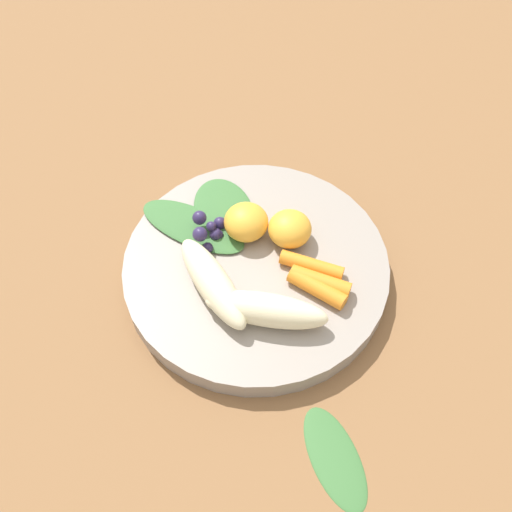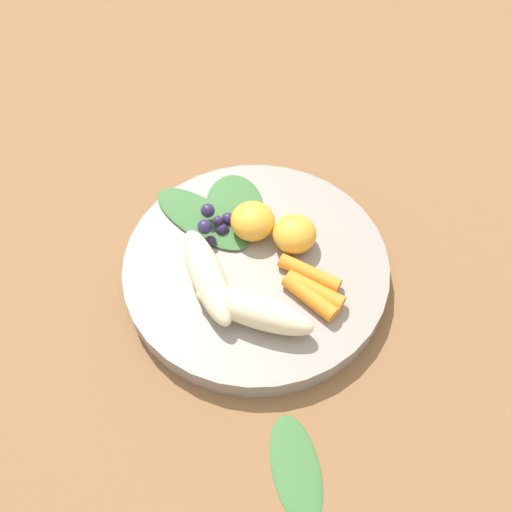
{
  "view_description": "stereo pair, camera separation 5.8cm",
  "coord_description": "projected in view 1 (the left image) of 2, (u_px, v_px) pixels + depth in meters",
  "views": [
    {
      "loc": [
        0.25,
        -0.22,
        0.5
      ],
      "look_at": [
        0.0,
        0.0,
        0.03
      ],
      "focal_mm": 41.87,
      "sensor_mm": 36.0,
      "label": 1
    },
    {
      "loc": [
        0.29,
        -0.17,
        0.5
      ],
      "look_at": [
        0.0,
        0.0,
        0.03
      ],
      "focal_mm": 41.87,
      "sensor_mm": 36.0,
      "label": 2
    }
  ],
  "objects": [
    {
      "name": "ground_plane",
      "position": [
        256.0,
        275.0,
        0.6
      ],
      "size": [
        2.4,
        2.4,
        0.0
      ],
      "primitive_type": "plane",
      "color": "brown"
    },
    {
      "name": "bowl",
      "position": [
        256.0,
        268.0,
        0.59
      ],
      "size": [
        0.26,
        0.26,
        0.02
      ],
      "primitive_type": "cylinder",
      "color": "gray",
      "rests_on": "ground_plane"
    },
    {
      "name": "banana_peeled_left",
      "position": [
        266.0,
        310.0,
        0.54
      ],
      "size": [
        0.11,
        0.1,
        0.03
      ],
      "primitive_type": "ellipsoid",
      "rotation": [
        0.0,
        0.0,
        6.97
      ],
      "color": "beige",
      "rests_on": "bowl"
    },
    {
      "name": "banana_peeled_right",
      "position": [
        214.0,
        284.0,
        0.55
      ],
      "size": [
        0.12,
        0.05,
        0.03
      ],
      "primitive_type": "ellipsoid",
      "rotation": [
        0.0,
        0.0,
        6.12
      ],
      "color": "beige",
      "rests_on": "bowl"
    },
    {
      "name": "orange_segment_near",
      "position": [
        246.0,
        222.0,
        0.59
      ],
      "size": [
        0.04,
        0.04,
        0.03
      ],
      "primitive_type": "ellipsoid",
      "color": "#F4A833",
      "rests_on": "bowl"
    },
    {
      "name": "orange_segment_far",
      "position": [
        291.0,
        230.0,
        0.59
      ],
      "size": [
        0.04,
        0.04,
        0.03
      ],
      "primitive_type": "ellipsoid",
      "color": "#F4A833",
      "rests_on": "bowl"
    },
    {
      "name": "carrot_front",
      "position": [
        317.0,
        288.0,
        0.56
      ],
      "size": [
        0.06,
        0.03,
        0.02
      ],
      "primitive_type": "cylinder",
      "rotation": [
        0.0,
        1.57,
        6.55
      ],
      "color": "orange",
      "rests_on": "bowl"
    },
    {
      "name": "carrot_mid_left",
      "position": [
        320.0,
        282.0,
        0.56
      ],
      "size": [
        0.06,
        0.04,
        0.02
      ],
      "primitive_type": "cylinder",
      "rotation": [
        0.0,
        1.57,
        6.77
      ],
      "color": "orange",
      "rests_on": "bowl"
    },
    {
      "name": "carrot_mid_right",
      "position": [
        312.0,
        265.0,
        0.57
      ],
      "size": [
        0.06,
        0.04,
        0.01
      ],
      "primitive_type": "cylinder",
      "rotation": [
        0.0,
        1.57,
        6.8
      ],
      "color": "orange",
      "rests_on": "bowl"
    },
    {
      "name": "blueberry_pile",
      "position": [
        212.0,
        229.0,
        0.59
      ],
      "size": [
        0.04,
        0.05,
        0.03
      ],
      "color": "#2D234C",
      "rests_on": "bowl"
    },
    {
      "name": "coconut_shred_patch",
      "position": [
        237.0,
        221.0,
        0.61
      ],
      "size": [
        0.04,
        0.04,
        0.0
      ],
      "primitive_type": "cylinder",
      "color": "white",
      "rests_on": "bowl"
    },
    {
      "name": "kale_leaf_left",
      "position": [
        224.0,
        210.0,
        0.62
      ],
      "size": [
        0.11,
        0.09,
        0.0
      ],
      "primitive_type": "ellipsoid",
      "rotation": [
        0.0,
        0.0,
        9.02
      ],
      "color": "#3D7038",
      "rests_on": "bowl"
    },
    {
      "name": "kale_leaf_right",
      "position": [
        193.0,
        226.0,
        0.61
      ],
      "size": [
        0.13,
        0.09,
        0.0
      ],
      "primitive_type": "ellipsoid",
      "rotation": [
        0.0,
        0.0,
        9.78
      ],
      "color": "#3D7038",
      "rests_on": "bowl"
    },
    {
      "name": "kale_leaf_stray",
      "position": [
        335.0,
        458.0,
        0.5
      ],
      "size": [
        0.1,
        0.07,
        0.01
      ],
      "primitive_type": "ellipsoid",
      "rotation": [
        0.0,
        0.0,
        5.93
      ],
      "color": "#3D7038",
      "rests_on": "ground_plane"
    }
  ]
}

